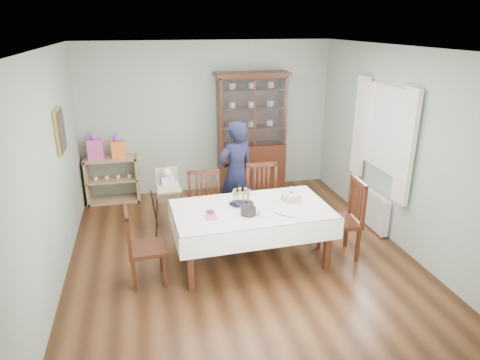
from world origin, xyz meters
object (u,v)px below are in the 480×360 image
object	(u,v)px
champagne_tray	(241,200)
chair_far_left	(205,224)
dining_table	(251,234)
gift_bag_orange	(118,147)
chair_far_right	(264,217)
gift_bag_pink	(95,147)
birthday_cake	(291,197)
chair_end_right	(340,233)
woman	(236,174)
chair_end_left	(146,260)
china_cabinet	(251,132)
high_chair	(169,206)
sideboard	(112,179)

from	to	relation	value
champagne_tray	chair_far_left	bearing A→B (deg)	133.41
dining_table	gift_bag_orange	world-z (taller)	gift_bag_orange
champagne_tray	chair_far_right	bearing A→B (deg)	46.42
chair_far_left	gift_bag_pink	world-z (taller)	gift_bag_pink
chair_far_left	birthday_cake	world-z (taller)	chair_far_left
birthday_cake	chair_end_right	bearing A→B (deg)	-19.20
chair_end_right	chair_far_right	bearing A→B (deg)	-127.10
woman	chair_end_left	bearing A→B (deg)	24.19
chair_end_right	gift_bag_pink	world-z (taller)	gift_bag_pink
gift_bag_pink	china_cabinet	bearing A→B (deg)	-0.03
china_cabinet	high_chair	bearing A→B (deg)	-140.22
dining_table	gift_bag_orange	distance (m)	3.08
china_cabinet	gift_bag_pink	xyz separation A→B (m)	(-2.72, 0.00, -0.12)
chair_far_right	woman	distance (m)	0.80
champagne_tray	birthday_cake	world-z (taller)	birthday_cake
chair_end_right	birthday_cake	xyz separation A→B (m)	(-0.64, 0.22, 0.50)
chair_end_left	chair_end_right	world-z (taller)	chair_end_right
china_cabinet	woman	distance (m)	1.49
high_chair	gift_bag_pink	distance (m)	1.85
chair_far_left	chair_far_right	distance (m)	0.88
chair_far_left	high_chair	world-z (taller)	chair_far_left
dining_table	gift_bag_orange	size ratio (longest dim) A/B	4.95
champagne_tray	dining_table	bearing A→B (deg)	-54.70
china_cabinet	dining_table	bearing A→B (deg)	-104.46
chair_end_right	high_chair	world-z (taller)	chair_end_right
chair_end_left	high_chair	distance (m)	1.38
champagne_tray	woman	bearing A→B (deg)	81.43
chair_far_left	high_chair	bearing A→B (deg)	136.14
gift_bag_pink	woman	bearing A→B (deg)	-32.10
chair_far_right	sideboard	bearing A→B (deg)	140.73
sideboard	gift_bag_orange	size ratio (longest dim) A/B	2.18
sideboard	chair_end_right	xyz separation A→B (m)	(3.06, -2.63, -0.08)
sideboard	birthday_cake	size ratio (longest dim) A/B	3.01
sideboard	woman	bearing A→B (deg)	-35.37
birthday_cake	dining_table	bearing A→B (deg)	-169.24
china_cabinet	birthday_cake	world-z (taller)	china_cabinet
china_cabinet	chair_far_right	xyz separation A→B (m)	(-0.29, -1.88, -0.80)
gift_bag_pink	chair_far_left	bearing A→B (deg)	-50.90
champagne_tray	gift_bag_orange	bearing A→B (deg)	124.25
sideboard	chair_end_right	bearing A→B (deg)	-40.72
birthday_cake	sideboard	bearing A→B (deg)	135.11
dining_table	birthday_cake	bearing A→B (deg)	10.76
dining_table	gift_bag_orange	bearing A→B (deg)	124.31
china_cabinet	chair_far_left	xyz separation A→B (m)	(-1.16, -1.91, -0.81)
chair_end_right	high_chair	size ratio (longest dim) A/B	1.08
chair_end_right	high_chair	distance (m)	2.52
chair_far_right	dining_table	bearing A→B (deg)	-118.56
sideboard	gift_bag_pink	size ratio (longest dim) A/B	1.95
dining_table	chair_end_left	size ratio (longest dim) A/B	2.12
high_chair	gift_bag_orange	world-z (taller)	gift_bag_orange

